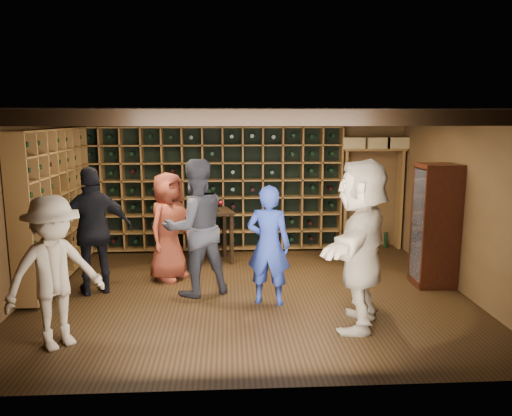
{
  "coord_description": "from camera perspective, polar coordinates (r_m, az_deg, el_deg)",
  "views": [
    {
      "loc": [
        -0.26,
        -6.65,
        2.43
      ],
      "look_at": [
        0.13,
        0.2,
        1.18
      ],
      "focal_mm": 35.0,
      "sensor_mm": 36.0,
      "label": 1
    }
  ],
  "objects": [
    {
      "name": "guest_beige",
      "position": [
        5.87,
        11.91,
        -4.09
      ],
      "size": [
        1.26,
        1.91,
        1.97
      ],
      "primitive_type": "imported",
      "rotation": [
        0.0,
        0.0,
        4.31
      ],
      "color": "tan",
      "rests_on": "ground"
    },
    {
      "name": "man_blue_shirt",
      "position": [
        6.5,
        1.44,
        -4.27
      ],
      "size": [
        0.66,
        0.53,
        1.58
      ],
      "primitive_type": "imported",
      "rotation": [
        0.0,
        0.0,
        2.85
      ],
      "color": "navy",
      "rests_on": "ground"
    },
    {
      "name": "ground",
      "position": [
        7.08,
        -0.97,
        -9.7
      ],
      "size": [
        6.0,
        6.0,
        0.0
      ],
      "primitive_type": "plane",
      "color": "black",
      "rests_on": "ground"
    },
    {
      "name": "crate_shelf",
      "position": [
        9.4,
        13.3,
        4.82
      ],
      "size": [
        1.2,
        0.32,
        2.07
      ],
      "color": "brown",
      "rests_on": "ground"
    },
    {
      "name": "display_cabinet",
      "position": [
        7.63,
        19.78,
        -2.16
      ],
      "size": [
        0.55,
        0.5,
        1.75
      ],
      "color": "black",
      "rests_on": "ground"
    },
    {
      "name": "man_grey_suit",
      "position": [
        6.87,
        -6.92,
        -2.25
      ],
      "size": [
        1.12,
        1.02,
        1.88
      ],
      "primitive_type": "imported",
      "rotation": [
        0.0,
        0.0,
        3.55
      ],
      "color": "black",
      "rests_on": "ground"
    },
    {
      "name": "guest_woman_black",
      "position": [
        7.2,
        -18.0,
        -2.53
      ],
      "size": [
        1.12,
        0.83,
        1.77
      ],
      "primitive_type": "imported",
      "rotation": [
        0.0,
        0.0,
        3.57
      ],
      "color": "black",
      "rests_on": "ground"
    },
    {
      "name": "guest_khaki",
      "position": [
        5.68,
        -22.06,
        -6.88
      ],
      "size": [
        1.2,
        1.16,
        1.64
      ],
      "primitive_type": "imported",
      "rotation": [
        0.0,
        0.0,
        0.72
      ],
      "color": "gray",
      "rests_on": "ground"
    },
    {
      "name": "wine_rack_back",
      "position": [
        9.07,
        -4.9,
        2.21
      ],
      "size": [
        4.65,
        0.3,
        2.2
      ],
      "color": "brown",
      "rests_on": "ground"
    },
    {
      "name": "tasting_table",
      "position": [
        8.36,
        -6.86,
        -1.09
      ],
      "size": [
        1.29,
        0.86,
        1.17
      ],
      "rotation": [
        0.0,
        0.0,
        0.25
      ],
      "color": "black",
      "rests_on": "ground"
    },
    {
      "name": "guest_red_floral",
      "position": [
        7.58,
        -9.95,
        -2.1
      ],
      "size": [
        0.86,
        0.95,
        1.63
      ],
      "primitive_type": "imported",
      "rotation": [
        0.0,
        0.0,
        1.01
      ],
      "color": "maroon",
      "rests_on": "ground"
    },
    {
      "name": "room_shell",
      "position": [
        6.71,
        -1.04,
        10.28
      ],
      "size": [
        6.0,
        6.0,
        6.0
      ],
      "color": "#54391D",
      "rests_on": "ground"
    },
    {
      "name": "wine_rack_left",
      "position": [
        8.0,
        -21.94,
        0.41
      ],
      "size": [
        0.3,
        2.65,
        2.2
      ],
      "color": "brown",
      "rests_on": "ground"
    }
  ]
}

